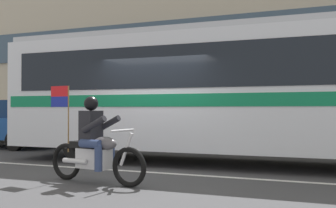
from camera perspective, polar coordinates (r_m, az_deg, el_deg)
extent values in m
plane|color=#3D3D3F|center=(9.05, -1.91, -9.23)|extent=(60.00, 60.00, 0.00)
cube|color=gray|center=(13.83, 6.58, -5.98)|extent=(28.00, 3.80, 0.15)
cube|color=silver|center=(8.50, -3.55, -9.74)|extent=(26.60, 0.14, 0.01)
cube|color=#384C60|center=(15.86, 8.32, 10.11)|extent=(25.76, 0.10, 1.40)
cube|color=silver|center=(9.60, 10.24, 1.63)|extent=(11.69, 2.74, 2.70)
cube|color=black|center=(9.64, 10.23, 4.89)|extent=(10.76, 2.77, 0.96)
cube|color=#0F7247|center=(9.60, 10.24, 0.43)|extent=(11.46, 2.77, 0.28)
cube|color=#ADB1BA|center=(9.76, 10.22, 9.92)|extent=(11.46, 2.61, 0.16)
cylinder|color=black|center=(9.93, -12.19, -5.44)|extent=(1.04, 0.30, 1.04)
torus|color=black|center=(6.84, -5.65, -9.05)|extent=(0.70, 0.19, 0.69)
torus|color=black|center=(7.76, -14.47, -8.04)|extent=(0.70, 0.19, 0.69)
cube|color=silver|center=(7.30, -10.65, -7.72)|extent=(0.67, 0.37, 0.36)
ellipsoid|color=#59565B|center=(7.11, -9.10, -5.64)|extent=(0.52, 0.35, 0.24)
cube|color=black|center=(7.41, -11.82, -5.75)|extent=(0.59, 0.34, 0.12)
cylinder|color=silver|center=(6.84, -6.06, -6.52)|extent=(0.28, 0.10, 0.58)
cylinder|color=silver|center=(6.86, -6.59, -3.82)|extent=(0.13, 0.64, 0.04)
cylinder|color=silver|center=(7.39, -13.25, -8.02)|extent=(0.56, 0.17, 0.09)
cube|color=black|center=(7.30, -11.05, -3.15)|extent=(0.33, 0.40, 0.56)
sphere|color=black|center=(7.29, -11.05, 0.07)|extent=(0.26, 0.26, 0.26)
cylinder|color=navy|center=(7.36, -9.31, -5.47)|extent=(0.44, 0.21, 0.15)
cylinder|color=navy|center=(7.28, -8.21, -7.43)|extent=(0.13, 0.13, 0.46)
cylinder|color=navy|center=(7.09, -11.16, -5.65)|extent=(0.44, 0.21, 0.15)
cylinder|color=navy|center=(7.00, -10.04, -7.69)|extent=(0.13, 0.13, 0.46)
cylinder|color=black|center=(7.30, -8.60, -2.84)|extent=(0.53, 0.18, 0.32)
cylinder|color=black|center=(6.99, -10.64, -2.93)|extent=(0.53, 0.18, 0.32)
cylinder|color=olive|center=(7.67, -14.19, -2.09)|extent=(0.02, 0.02, 1.25)
cube|color=red|center=(7.84, -15.38, 1.78)|extent=(0.44, 0.08, 0.20)
cube|color=navy|center=(7.83, -15.39, 0.32)|extent=(0.44, 0.08, 0.20)
cube|color=#194793|center=(15.14, -22.86, -3.17)|extent=(4.54, 2.03, 0.72)
cylinder|color=black|center=(13.60, -21.23, -4.98)|extent=(0.64, 0.22, 0.64)
cylinder|color=red|center=(15.47, -15.05, -4.05)|extent=(0.22, 0.22, 0.58)
sphere|color=red|center=(15.45, -15.05, -2.71)|extent=(0.20, 0.20, 0.20)
cylinder|color=red|center=(15.36, -15.37, -3.96)|extent=(0.09, 0.10, 0.09)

